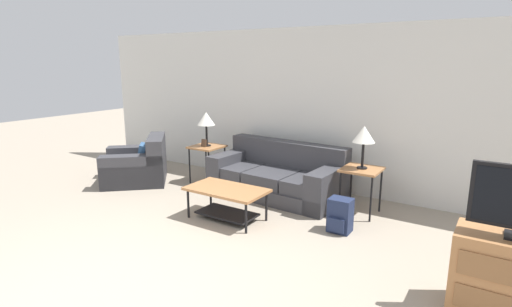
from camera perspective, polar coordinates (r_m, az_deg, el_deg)
The scene contains 10 objects.
wall_back at distance 6.59m, azimuth 7.88°, elevation 6.24°, with size 9.19×0.06×2.60m.
couch at distance 6.28m, azimuth 3.05°, elevation -3.39°, with size 2.12×1.08×0.82m.
armchair at distance 7.27m, azimuth -16.52°, elevation -1.70°, with size 1.43×1.43×0.80m.
coffee_table at distance 5.33m, azimuth -4.20°, elevation -6.14°, with size 1.06×0.60×0.43m.
side_table_left at distance 6.92m, azimuth -7.01°, elevation 0.50°, with size 0.51×0.52×0.65m.
side_table_right at distance 5.63m, azimuth 14.85°, elevation -2.77°, with size 0.51×0.52×0.65m.
table_lamp_left at distance 6.82m, azimuth -7.14°, elevation 4.85°, with size 0.30×0.30×0.58m.
table_lamp_right at distance 5.51m, azimuth 15.17°, elevation 2.54°, with size 0.30×0.30×0.58m.
backpack at distance 5.09m, azimuth 11.92°, elevation -8.68°, with size 0.28×0.29×0.43m.
picture_frame at distance 6.83m, azimuth -7.46°, elevation 1.50°, with size 0.10×0.04×0.13m.
Camera 1 is at (2.76, -1.82, 2.07)m, focal length 28.00 mm.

